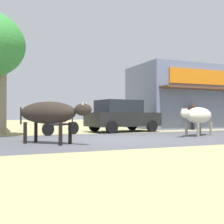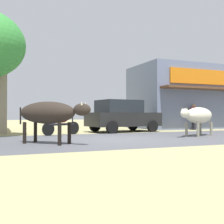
{
  "view_description": "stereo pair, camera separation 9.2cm",
  "coord_description": "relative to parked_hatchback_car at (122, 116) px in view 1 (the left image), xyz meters",
  "views": [
    {
      "loc": [
        -4.06,
        -9.55,
        0.9
      ],
      "look_at": [
        0.52,
        1.51,
        1.01
      ],
      "focal_mm": 45.67,
      "sensor_mm": 36.0,
      "label": 1
    },
    {
      "loc": [
        -3.97,
        -9.59,
        0.9
      ],
      "look_at": [
        0.52,
        1.51,
        1.01
      ],
      "focal_mm": 45.67,
      "sensor_mm": 36.0,
      "label": 2
    }
  ],
  "objects": [
    {
      "name": "ground",
      "position": [
        -2.06,
        -3.93,
        -0.84
      ],
      "size": [
        80.0,
        80.0,
        0.0
      ],
      "primitive_type": "plane",
      "color": "tan"
    },
    {
      "name": "asphalt_road",
      "position": [
        -2.06,
        -3.93,
        -0.84
      ],
      "size": [
        72.0,
        5.89,
        0.0
      ],
      "primitive_type": "cube",
      "color": "#4E4F55",
      "rests_on": "ground"
    },
    {
      "name": "storefront_right_club",
      "position": [
        6.52,
        2.54,
        1.21
      ],
      "size": [
        8.25,
        5.09,
        4.09
      ],
      "color": "slate",
      "rests_on": "ground"
    },
    {
      "name": "parked_hatchback_car",
      "position": [
        0.0,
        0.0,
        0.0
      ],
      "size": [
        3.93,
        2.38,
        1.64
      ],
      "color": "black",
      "rests_on": "ground"
    },
    {
      "name": "parked_motorcycle",
      "position": [
        -3.37,
        -1.07,
        -0.38
      ],
      "size": [
        1.8,
        0.88,
        1.04
      ],
      "color": "black",
      "rests_on": "ground"
    },
    {
      "name": "cow_near_brown",
      "position": [
        -4.57,
        -4.7,
        0.1
      ],
      "size": [
        2.1,
        2.2,
        1.3
      ],
      "color": "#2C241E",
      "rests_on": "ground"
    },
    {
      "name": "cow_far_dark",
      "position": [
        1.78,
        -3.85,
        0.01
      ],
      "size": [
        2.51,
        1.59,
        1.2
      ],
      "color": "beige",
      "rests_on": "ground"
    },
    {
      "name": "pedestrian_by_shop",
      "position": [
        4.69,
        0.15,
        0.04
      ],
      "size": [
        0.33,
        0.61,
        1.52
      ],
      "color": "#262633",
      "rests_on": "ground"
    }
  ]
}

